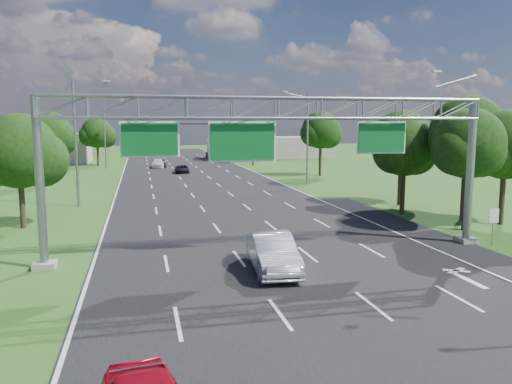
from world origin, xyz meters
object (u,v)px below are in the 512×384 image
object	(u,v)px
sign_gantry	(278,120)
regulatory_sign	(494,219)
box_truck	(216,150)
silver_sedan	(272,253)
traffic_signal	(231,133)

from	to	relation	value
sign_gantry	regulatory_sign	world-z (taller)	sign_gantry
sign_gantry	box_truck	distance (m)	69.45
regulatory_sign	box_truck	world-z (taller)	box_truck
sign_gantry	silver_sedan	xyz separation A→B (m)	(-1.01, -2.78, -6.03)
box_truck	sign_gantry	bearing A→B (deg)	-91.44
silver_sedan	box_truck	world-z (taller)	box_truck
sign_gantry	regulatory_sign	distance (m)	13.25
box_truck	regulatory_sign	bearing A→B (deg)	-81.49
silver_sedan	box_truck	xyz separation A→B (m)	(8.05, 71.67, 0.80)
regulatory_sign	traffic_signal	size ratio (longest dim) A/B	0.17
traffic_signal	silver_sedan	xyz separation A→B (m)	(-8.16, -55.79, -4.31)
sign_gantry	regulatory_sign	xyz separation A→B (m)	(12.07, -1.02, -5.38)
regulatory_sign	sign_gantry	bearing A→B (deg)	175.17
regulatory_sign	traffic_signal	world-z (taller)	traffic_signal
regulatory_sign	silver_sedan	xyz separation A→B (m)	(-13.08, -1.76, -0.65)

